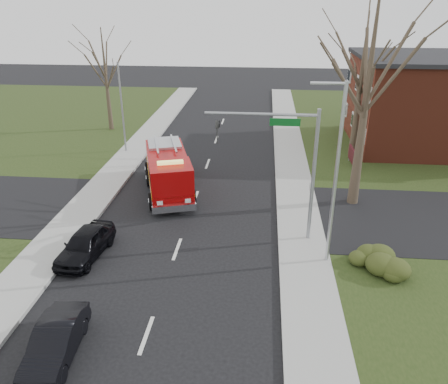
# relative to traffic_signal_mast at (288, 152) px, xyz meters

# --- Properties ---
(ground) EXTENTS (120.00, 120.00, 0.00)m
(ground) POSITION_rel_traffic_signal_mast_xyz_m (-5.21, -1.50, -4.71)
(ground) COLOR black
(ground) RESTS_ON ground
(sidewalk_right) EXTENTS (2.40, 80.00, 0.15)m
(sidewalk_right) POSITION_rel_traffic_signal_mast_xyz_m (0.99, -1.50, -4.63)
(sidewalk_right) COLOR #9E9E98
(sidewalk_right) RESTS_ON ground
(sidewalk_left) EXTENTS (2.40, 80.00, 0.15)m
(sidewalk_left) POSITION_rel_traffic_signal_mast_xyz_m (-11.41, -1.50, -4.63)
(sidewalk_left) COLOR #9E9E98
(sidewalk_left) RESTS_ON ground
(health_center_sign) EXTENTS (0.12, 2.00, 1.40)m
(health_center_sign) POSITION_rel_traffic_signal_mast_xyz_m (5.29, 11.00, -3.83)
(health_center_sign) COLOR #481019
(health_center_sign) RESTS_ON ground
(hedge_corner) EXTENTS (2.80, 2.00, 0.90)m
(hedge_corner) POSITION_rel_traffic_signal_mast_xyz_m (3.79, -2.50, -4.13)
(hedge_corner) COLOR #2D3C15
(hedge_corner) RESTS_ON lawn_right
(bare_tree_near) EXTENTS (6.00, 6.00, 12.00)m
(bare_tree_near) POSITION_rel_traffic_signal_mast_xyz_m (4.29, 4.50, 2.71)
(bare_tree_near) COLOR #382B21
(bare_tree_near) RESTS_ON ground
(bare_tree_far) EXTENTS (5.25, 5.25, 10.50)m
(bare_tree_far) POSITION_rel_traffic_signal_mast_xyz_m (5.79, 13.50, 1.78)
(bare_tree_far) COLOR #382B21
(bare_tree_far) RESTS_ON ground
(bare_tree_left) EXTENTS (4.50, 4.50, 9.00)m
(bare_tree_left) POSITION_rel_traffic_signal_mast_xyz_m (-15.21, 18.50, 0.86)
(bare_tree_left) COLOR #382B21
(bare_tree_left) RESTS_ON ground
(traffic_signal_mast) EXTENTS (5.29, 0.18, 6.80)m
(traffic_signal_mast) POSITION_rel_traffic_signal_mast_xyz_m (0.00, 0.00, 0.00)
(traffic_signal_mast) COLOR gray
(traffic_signal_mast) RESTS_ON ground
(streetlight_pole) EXTENTS (1.48, 0.16, 8.40)m
(streetlight_pole) POSITION_rel_traffic_signal_mast_xyz_m (1.93, -2.00, -0.16)
(streetlight_pole) COLOR #B7BABF
(streetlight_pole) RESTS_ON ground
(utility_pole_far) EXTENTS (0.14, 0.14, 7.00)m
(utility_pole_far) POSITION_rel_traffic_signal_mast_xyz_m (-12.01, 12.50, -1.21)
(utility_pole_far) COLOR gray
(utility_pole_far) RESTS_ON ground
(fire_engine) EXTENTS (4.44, 7.58, 2.89)m
(fire_engine) POSITION_rel_traffic_signal_mast_xyz_m (-7.02, 5.31, -3.40)
(fire_engine) COLOR #980707
(fire_engine) RESTS_ON ground
(parked_car_maroon) EXTENTS (2.05, 4.12, 1.35)m
(parked_car_maroon) POSITION_rel_traffic_signal_mast_xyz_m (-9.41, -2.50, -4.03)
(parked_car_maroon) COLOR black
(parked_car_maroon) RESTS_ON ground
(parked_car_gray) EXTENTS (1.63, 3.89, 1.25)m
(parked_car_gray) POSITION_rel_traffic_signal_mast_xyz_m (-8.01, -8.77, -4.08)
(parked_car_gray) COLOR black
(parked_car_gray) RESTS_ON ground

